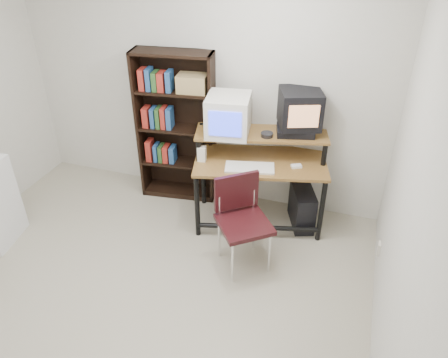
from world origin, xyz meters
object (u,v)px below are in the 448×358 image
(computer_desk, at_px, (260,163))
(bookshelf, at_px, (177,125))
(crt_tv, at_px, (300,108))
(school_chair, at_px, (241,213))
(crt_monitor, at_px, (228,115))
(pc_tower, at_px, (302,207))

(computer_desk, xyz_separation_m, bookshelf, (-1.00, 0.23, 0.16))
(crt_tv, distance_m, school_chair, 1.17)
(crt_monitor, relative_size, school_chair, 0.54)
(pc_tower, bearing_deg, bookshelf, 152.51)
(computer_desk, distance_m, crt_monitor, 0.58)
(computer_desk, height_order, crt_tv, crt_tv)
(crt_monitor, bearing_deg, school_chair, -72.28)
(crt_monitor, xyz_separation_m, crt_tv, (0.65, 0.22, 0.07))
(crt_tv, height_order, bookshelf, bookshelf)
(pc_tower, relative_size, school_chair, 0.51)
(crt_tv, distance_m, pc_tower, 1.04)
(bookshelf, bearing_deg, pc_tower, -13.96)
(crt_monitor, bearing_deg, bookshelf, 152.18)
(computer_desk, xyz_separation_m, school_chair, (-0.00, -0.66, -0.16))
(school_chair, height_order, bookshelf, bookshelf)
(pc_tower, bearing_deg, crt_monitor, 163.14)
(school_chair, bearing_deg, bookshelf, 100.05)
(school_chair, distance_m, bookshelf, 1.38)
(crt_tv, relative_size, school_chair, 0.56)
(crt_monitor, height_order, crt_tv, crt_tv)
(computer_desk, height_order, school_chair, computer_desk)
(computer_desk, xyz_separation_m, crt_tv, (0.31, 0.23, 0.53))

